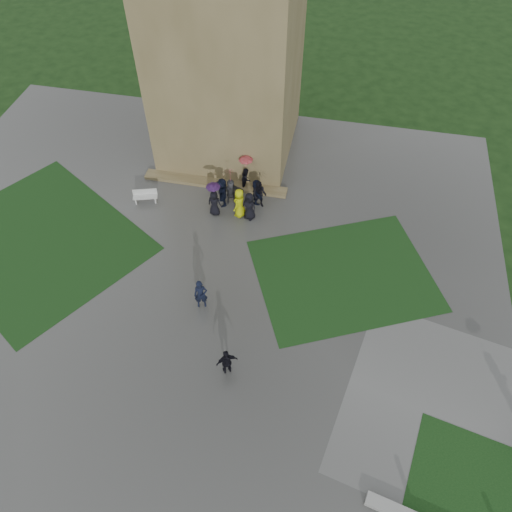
% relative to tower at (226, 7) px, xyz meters
% --- Properties ---
extents(ground, '(120.00, 120.00, 0.00)m').
position_rel_tower_xyz_m(ground, '(0.00, -15.00, -9.00)').
color(ground, black).
extents(plaza, '(34.00, 34.00, 0.02)m').
position_rel_tower_xyz_m(plaza, '(0.00, -13.00, -8.99)').
color(plaza, '#3B3B38').
rests_on(plaza, ground).
extents(lawn_inset_left, '(14.10, 13.46, 0.01)m').
position_rel_tower_xyz_m(lawn_inset_left, '(-8.50, -11.00, -8.97)').
color(lawn_inset_left, black).
rests_on(lawn_inset_left, plaza).
extents(lawn_inset_right, '(11.12, 10.15, 0.01)m').
position_rel_tower_xyz_m(lawn_inset_right, '(8.50, -10.00, -8.97)').
color(lawn_inset_right, black).
rests_on(lawn_inset_right, plaza).
extents(tower, '(8.00, 8.00, 18.00)m').
position_rel_tower_xyz_m(tower, '(0.00, 0.00, 0.00)').
color(tower, brown).
rests_on(tower, ground).
extents(tower_plinth, '(9.00, 0.80, 0.22)m').
position_rel_tower_xyz_m(tower_plinth, '(0.00, -4.40, -8.87)').
color(tower_plinth, brown).
rests_on(tower_plinth, plaza).
extents(bench, '(1.51, 0.85, 0.84)m').
position_rel_tower_xyz_m(bench, '(-3.71, -6.69, -8.55)').
color(bench, silver).
rests_on(bench, plaza).
extents(visitor_cluster, '(3.32, 3.40, 2.55)m').
position_rel_tower_xyz_m(visitor_cluster, '(1.84, -5.91, -7.87)').
color(visitor_cluster, black).
rests_on(visitor_cluster, plaza).
extents(pedestrian_mid, '(0.77, 0.63, 1.83)m').
position_rel_tower_xyz_m(pedestrian_mid, '(1.66, -13.37, -8.06)').
color(pedestrian_mid, black).
rests_on(pedestrian_mid, plaza).
extents(pedestrian_near, '(1.13, 0.98, 1.68)m').
position_rel_tower_xyz_m(pedestrian_near, '(3.78, -16.67, -8.14)').
color(pedestrian_near, black).
rests_on(pedestrian_near, plaza).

